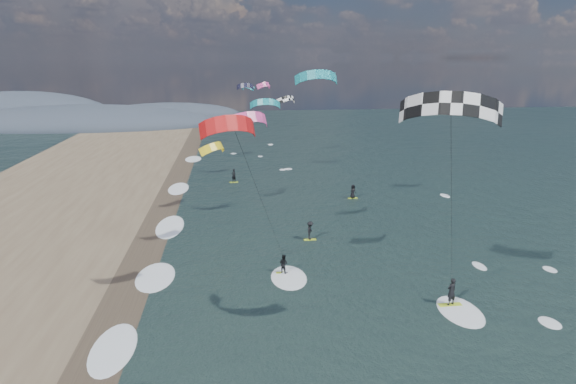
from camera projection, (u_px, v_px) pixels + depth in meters
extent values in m
cube|color=#382D23|center=(118.00, 313.00, 30.27)|extent=(3.00, 240.00, 0.00)
ellipsoid|color=#3D4756|center=(21.00, 121.00, 122.74)|extent=(48.00, 20.00, 15.00)
ellipsoid|color=#3D4756|center=(81.00, 126.00, 113.26)|extent=(64.00, 24.00, 10.00)
ellipsoid|color=#3D4756|center=(169.00, 115.00, 134.40)|extent=(40.00, 18.00, 7.00)
cube|color=#B1D024|center=(450.00, 305.00, 31.18)|extent=(1.52, 0.46, 0.07)
imported|color=black|center=(451.00, 291.00, 30.92)|extent=(0.79, 0.65, 1.87)
ellipsoid|color=white|center=(460.00, 311.00, 30.45)|extent=(2.60, 4.20, 0.12)
cylinder|color=black|center=(451.00, 212.00, 26.10)|extent=(0.02, 0.02, 14.21)
cube|color=#B1D024|center=(284.00, 273.00, 35.87)|extent=(1.12, 0.35, 0.05)
imported|color=black|center=(284.00, 264.00, 35.67)|extent=(0.88, 0.86, 1.43)
ellipsoid|color=white|center=(289.00, 277.00, 35.15)|extent=(2.60, 4.20, 0.12)
cylinder|color=black|center=(261.00, 200.00, 31.02)|extent=(0.02, 0.02, 12.78)
cube|color=#B1D024|center=(310.00, 240.00, 42.42)|extent=(1.10, 0.35, 0.05)
imported|color=black|center=(310.00, 230.00, 42.19)|extent=(0.95, 1.22, 1.67)
cube|color=#B1D024|center=(353.00, 198.00, 55.01)|extent=(1.10, 0.35, 0.05)
imported|color=black|center=(353.00, 191.00, 54.79)|extent=(0.89, 0.76, 1.55)
cube|color=#B1D024|center=(234.00, 182.00, 62.05)|extent=(1.10, 0.35, 0.05)
imported|color=black|center=(234.00, 176.00, 61.81)|extent=(0.74, 0.68, 1.71)
ellipsoid|color=white|center=(125.00, 348.00, 26.58)|extent=(2.40, 5.40, 0.11)
ellipsoid|color=white|center=(151.00, 277.00, 35.19)|extent=(2.40, 5.40, 0.11)
ellipsoid|color=white|center=(169.00, 227.00, 45.72)|extent=(2.40, 5.40, 0.11)
ellipsoid|color=white|center=(183.00, 188.00, 59.11)|extent=(2.40, 5.40, 0.11)
ellipsoid|color=white|center=(193.00, 159.00, 76.33)|extent=(2.40, 5.40, 0.11)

